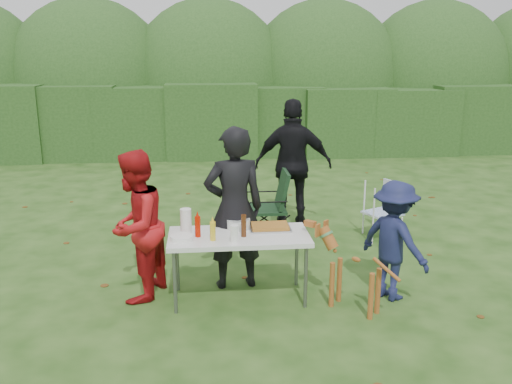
{
  "coord_description": "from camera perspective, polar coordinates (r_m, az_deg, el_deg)",
  "views": [
    {
      "loc": [
        -0.22,
        -5.7,
        2.67
      ],
      "look_at": [
        0.4,
        0.52,
        1.0
      ],
      "focal_mm": 38.0,
      "sensor_mm": 36.0,
      "label": 1
    }
  ],
  "objects": [
    {
      "name": "mustard_bottle",
      "position": [
        5.61,
        -4.57,
        -4.12
      ],
      "size": [
        0.06,
        0.06,
        0.2
      ],
      "primitive_type": "cylinder",
      "color": "gold",
      "rests_on": "folding_table"
    },
    {
      "name": "food_tray",
      "position": [
        5.96,
        1.47,
        -3.85
      ],
      "size": [
        0.45,
        0.3,
        0.02
      ],
      "primitive_type": "cube",
      "color": "#B7B7BA",
      "rests_on": "folding_table"
    },
    {
      "name": "cup_stack",
      "position": [
        5.55,
        -2.29,
        -4.42
      ],
      "size": [
        0.08,
        0.08,
        0.18
      ],
      "primitive_type": "cylinder",
      "color": "white",
      "rests_on": "folding_table"
    },
    {
      "name": "ketchup_bottle",
      "position": [
        5.73,
        -6.16,
        -3.65
      ],
      "size": [
        0.06,
        0.06,
        0.22
      ],
      "primitive_type": "cylinder",
      "color": "#B71301",
      "rests_on": "folding_table"
    },
    {
      "name": "pasta_bowl",
      "position": [
        5.99,
        -1.85,
        -3.35
      ],
      "size": [
        0.26,
        0.26,
        0.1
      ],
      "primitive_type": "cylinder",
      "color": "silver",
      "rests_on": "folding_table"
    },
    {
      "name": "camping_chair",
      "position": [
        7.7,
        1.09,
        -1.39
      ],
      "size": [
        0.63,
        0.63,
        1.0
      ],
      "primitive_type": null,
      "rotation": [
        0.0,
        0.0,
        3.13
      ],
      "color": "#17321B",
      "rests_on": "ground"
    },
    {
      "name": "child",
      "position": [
        6.04,
        14.35,
        -4.98
      ],
      "size": [
        0.87,
        0.98,
        1.32
      ],
      "primitive_type": "imported",
      "rotation": [
        0.0,
        0.0,
        2.13
      ],
      "color": "#191E46",
      "rests_on": "ground"
    },
    {
      "name": "lawn_chair",
      "position": [
        7.95,
        13.2,
        -1.93
      ],
      "size": [
        0.66,
        0.66,
        0.83
      ],
      "primitive_type": null,
      "rotation": [
        0.0,
        0.0,
        3.59
      ],
      "color": "#597EC2",
      "rests_on": "ground"
    },
    {
      "name": "person_cook",
      "position": [
        6.06,
        -2.32,
        -1.73
      ],
      "size": [
        0.73,
        0.53,
        1.86
      ],
      "primitive_type": "imported",
      "rotation": [
        0.0,
        0.0,
        3.28
      ],
      "color": "black",
      "rests_on": "ground"
    },
    {
      "name": "folding_table",
      "position": [
        5.81,
        -1.81,
        -5.0
      ],
      "size": [
        1.5,
        0.7,
        0.74
      ],
      "color": "silver",
      "rests_on": "ground"
    },
    {
      "name": "focaccia_bread",
      "position": [
        5.95,
        1.47,
        -3.59
      ],
      "size": [
        0.4,
        0.26,
        0.04
      ],
      "primitive_type": "cube",
      "color": "#A66924",
      "rests_on": "food_tray"
    },
    {
      "name": "hedge_row",
      "position": [
        13.82,
        -4.72,
        7.36
      ],
      "size": [
        22.0,
        1.4,
        1.7
      ],
      "primitive_type": "cube",
      "color": "#23471C",
      "rests_on": "ground"
    },
    {
      "name": "beer_bottle",
      "position": [
        5.7,
        -1.31,
        -3.57
      ],
      "size": [
        0.06,
        0.06,
        0.24
      ],
      "primitive_type": "cylinder",
      "color": "#47230F",
      "rests_on": "folding_table"
    },
    {
      "name": "shrub_backdrop",
      "position": [
        15.34,
        -4.9,
        10.93
      ],
      "size": [
        20.0,
        2.6,
        3.2
      ],
      "primitive_type": "ellipsoid",
      "color": "#3D6628",
      "rests_on": "ground"
    },
    {
      "name": "ground",
      "position": [
        6.3,
        -3.16,
        -10.14
      ],
      "size": [
        80.0,
        80.0,
        0.0
      ],
      "primitive_type": "plane",
      "color": "#1E4211"
    },
    {
      "name": "dog",
      "position": [
        5.75,
        10.42,
        -8.24
      ],
      "size": [
        0.9,
        0.89,
        0.86
      ],
      "primitive_type": null,
      "rotation": [
        0.0,
        0.0,
        2.38
      ],
      "color": "#985321",
      "rests_on": "ground"
    },
    {
      "name": "person_black_puffy",
      "position": [
        8.13,
        3.94,
        2.9
      ],
      "size": [
        1.21,
        0.66,
        1.95
      ],
      "primitive_type": "imported",
      "rotation": [
        0.0,
        0.0,
        2.98
      ],
      "color": "black",
      "rests_on": "ground"
    },
    {
      "name": "paper_towel_roll",
      "position": [
        5.88,
        -7.39,
        -3.0
      ],
      "size": [
        0.12,
        0.12,
        0.26
      ],
      "primitive_type": "cylinder",
      "color": "white",
      "rests_on": "folding_table"
    },
    {
      "name": "plate_stack",
      "position": [
        5.68,
        -7.82,
        -4.8
      ],
      "size": [
        0.24,
        0.24,
        0.05
      ],
      "primitive_type": "cylinder",
      "color": "white",
      "rests_on": "folding_table"
    },
    {
      "name": "person_red_jacket",
      "position": [
        5.94,
        -12.56,
        -3.54
      ],
      "size": [
        0.86,
        0.96,
        1.64
      ],
      "primitive_type": "imported",
      "rotation": [
        0.0,
        0.0,
        -1.92
      ],
      "color": "#B21417",
      "rests_on": "ground"
    }
  ]
}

